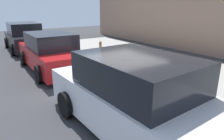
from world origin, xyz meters
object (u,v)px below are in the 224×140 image
Objects in this scene: parked_car_white_0 at (136,98)px; suitcase_olive_2 at (175,80)px; suitcase_navy_7 at (123,61)px; suitcase_navy_0 at (209,88)px; suitcase_silver_6 at (133,64)px; parked_car_charcoal_2 at (25,37)px; suitcase_maroon_5 at (143,66)px; bollard_post at (101,51)px; parked_car_red_1 at (51,53)px; suitcase_teal_3 at (163,75)px; suitcase_red_4 at (153,72)px; fire_hydrant at (113,55)px; suitcase_black_1 at (191,82)px.

suitcase_olive_2 is at bearing -70.10° from parked_car_white_0.
suitcase_olive_2 is 2.63m from suitcase_navy_7.
suitcase_navy_0 is 0.18× the size of parked_car_white_0.
parked_car_charcoal_2 reaches higher than suitcase_silver_6.
suitcase_silver_6 is (3.10, 0.03, -0.06)m from suitcase_navy_0.
suitcase_maroon_5 reaches higher than bollard_post.
parked_car_charcoal_2 reaches higher than suitcase_maroon_5.
suitcase_maroon_5 is 3.92m from parked_car_red_1.
suitcase_olive_2 is at bearing -178.07° from bollard_post.
parked_car_white_0 is (-0.83, 2.31, 0.35)m from suitcase_olive_2.
parked_car_white_0 is (-1.32, 2.26, 0.29)m from suitcase_teal_3.
suitcase_maroon_5 is at bearing -142.95° from parked_car_red_1.
suitcase_olive_2 is 0.14× the size of parked_car_charcoal_2.
parked_car_white_0 is at bearing -180.00° from parked_car_charcoal_2.
suitcase_teal_3 is (1.52, 0.10, -0.04)m from suitcase_navy_0.
suitcase_red_4 is (0.52, -0.10, -0.06)m from suitcase_teal_3.
suitcase_red_4 is 0.94× the size of bollard_post.
suitcase_teal_3 is 0.22× the size of parked_car_charcoal_2.
parked_car_white_0 is at bearing 109.90° from suitcase_olive_2.
fire_hydrant is (1.92, 0.04, 0.07)m from suitcase_maroon_5.
suitcase_teal_3 is 2.96m from fire_hydrant.
suitcase_black_1 is 4.74m from bollard_post.
bollard_post is 0.21× the size of parked_car_red_1.
suitcase_olive_2 is at bearing 179.30° from suitcase_silver_6.
suitcase_navy_7 is 1.05× the size of fire_hydrant.
suitcase_navy_0 is 0.90× the size of bollard_post.
suitcase_black_1 is at bearing -167.33° from parked_car_charcoal_2.
suitcase_olive_2 is 0.88× the size of suitcase_silver_6.
suitcase_olive_2 is 4.22m from bollard_post.
suitcase_maroon_5 is (2.56, 0.01, -0.03)m from suitcase_navy_0.
suitcase_navy_7 is (1.63, 0.08, 0.03)m from suitcase_red_4.
suitcase_maroon_5 is at bearing -176.09° from suitcase_navy_7.
suitcase_black_1 reaches higher than suitcase_navy_7.
bollard_post is at bearing 1.93° from suitcase_olive_2.
parked_car_red_1 is (0.44, 2.16, 0.13)m from bollard_post.
bollard_post is at bearing 4.26° from suitcase_navy_7.
suitcase_maroon_5 is 0.20× the size of parked_car_white_0.
suitcase_navy_0 reaches higher than suitcase_olive_2.
suitcase_navy_0 is at bearing -178.69° from suitcase_navy_7.
suitcase_navy_7 is 0.82m from fire_hydrant.
suitcase_silver_6 is (1.58, -0.07, -0.01)m from suitcase_teal_3.
suitcase_navy_7 is at bearing -33.37° from parked_car_white_0.
suitcase_red_4 is (1.53, -0.06, -0.11)m from suitcase_black_1.
fire_hydrant is 2.61m from parked_car_red_1.
parked_car_white_0 reaches higher than suitcase_red_4.
suitcase_silver_6 is at bearing -0.63° from suitcase_black_1.
suitcase_silver_6 is at bearing -175.55° from bollard_post.
suitcase_black_1 reaches higher than suitcase_teal_3.
suitcase_teal_3 reaches higher than suitcase_navy_0.
parked_car_white_0 is at bearing 151.59° from fire_hydrant.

